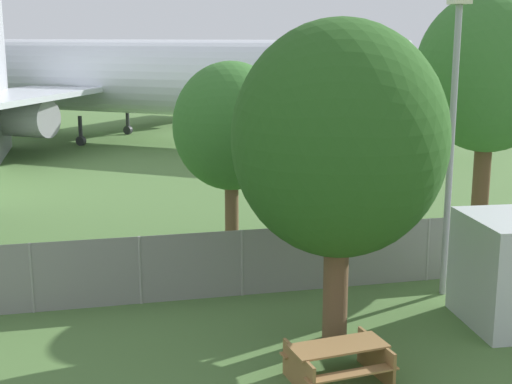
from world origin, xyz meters
TOP-DOWN VIEW (x-y plane):
  - perimeter_fence at (0.00, 11.43)m, footprint 56.07×0.07m
  - airplane at (-1.62, 39.99)m, footprint 39.15×31.86m
  - picnic_bench_near_cabin at (0.80, 6.46)m, footprint 1.99×1.61m
  - tree_near_hangar at (1.39, 8.33)m, footprint 4.45×4.45m
  - tree_left_of_cabin at (0.36, 14.60)m, footprint 3.36×3.36m
  - tree_behind_benches at (7.95, 13.77)m, footprint 4.30×4.30m
  - light_mast at (5.03, 10.39)m, footprint 0.44×0.44m

SIDE VIEW (x-z plane):
  - picnic_bench_near_cabin at x=0.80m, z-range 0.10..0.86m
  - perimeter_fence at x=0.00m, z-range 0.00..1.72m
  - tree_left_of_cabin at x=0.36m, z-range 1.02..6.80m
  - airplane at x=-1.62m, z-range -2.52..10.44m
  - tree_near_hangar at x=1.39m, z-range 0.95..7.80m
  - light_mast at x=5.03m, z-range 0.86..8.41m
  - tree_behind_benches at x=7.95m, z-range 1.49..9.26m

